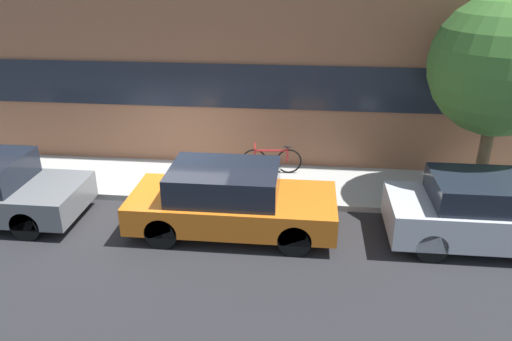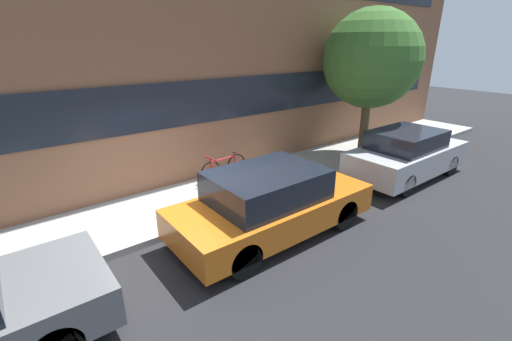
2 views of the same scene
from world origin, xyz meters
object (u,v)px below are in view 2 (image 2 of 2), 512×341
parked_car_orange (271,203)px  street_tree (372,59)px  bicycle (224,167)px  parked_car_silver (406,154)px

parked_car_orange → street_tree: 6.11m
parked_car_orange → bicycle: (0.62, 2.69, -0.18)m
bicycle → street_tree: 5.48m
parked_car_silver → bicycle: 5.12m
parked_car_orange → street_tree: (5.32, 1.71, 2.46)m
parked_car_silver → street_tree: size_ratio=0.85×
parked_car_silver → street_tree: bearing=78.4°
parked_car_orange → bicycle: bearing=77.0°
parked_car_silver → parked_car_orange: bearing=-180.0°
parked_car_orange → bicycle: 2.76m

